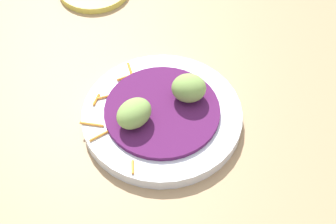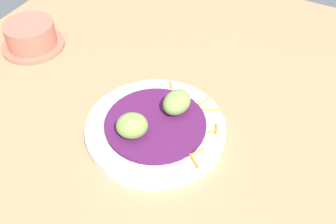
# 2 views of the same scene
# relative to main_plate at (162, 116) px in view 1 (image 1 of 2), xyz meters

# --- Properties ---
(table_surface) EXTENTS (1.10, 1.10, 0.02)m
(table_surface) POSITION_rel_main_plate_xyz_m (0.05, 0.01, -0.02)
(table_surface) COLOR tan
(table_surface) RESTS_ON ground
(main_plate) EXTENTS (0.24, 0.24, 0.02)m
(main_plate) POSITION_rel_main_plate_xyz_m (0.00, 0.00, 0.00)
(main_plate) COLOR silver
(main_plate) RESTS_ON table_surface
(cabbage_bed) EXTENTS (0.17, 0.17, 0.01)m
(cabbage_bed) POSITION_rel_main_plate_xyz_m (0.00, 0.00, 0.01)
(cabbage_bed) COLOR #51194C
(cabbage_bed) RESTS_ON main_plate
(carrot_garnish) EXTENTS (0.13, 0.16, 0.00)m
(carrot_garnish) POSITION_rel_main_plate_xyz_m (0.07, 0.04, 0.01)
(carrot_garnish) COLOR orange
(carrot_garnish) RESTS_ON main_plate
(guac_scoop_left) EXTENTS (0.05, 0.06, 0.04)m
(guac_scoop_left) POSITION_rel_main_plate_xyz_m (0.02, 0.04, 0.04)
(guac_scoop_left) COLOR #84A851
(guac_scoop_left) RESTS_ON cabbage_bed
(guac_scoop_center) EXTENTS (0.07, 0.06, 0.04)m
(guac_scoop_center) POSITION_rel_main_plate_xyz_m (-0.02, -0.04, 0.04)
(guac_scoop_center) COLOR #84A851
(guac_scoop_center) RESTS_ON cabbage_bed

